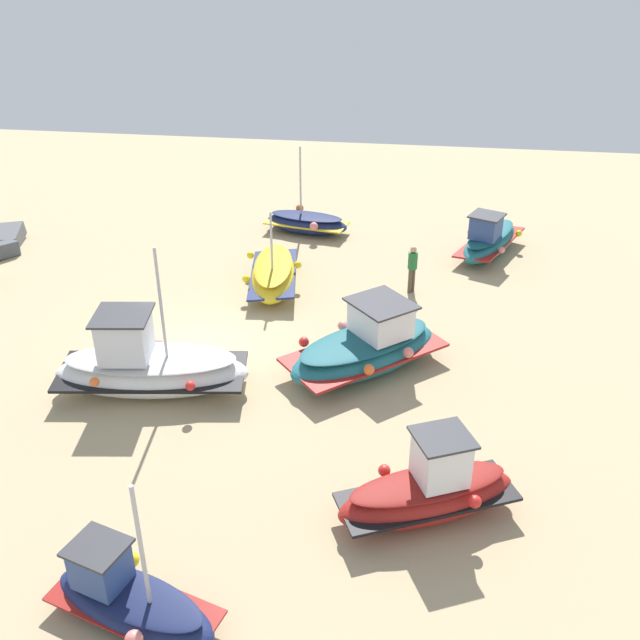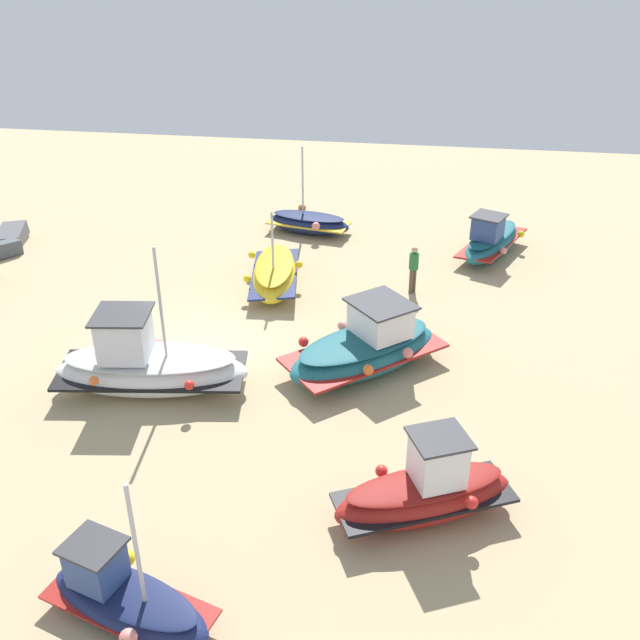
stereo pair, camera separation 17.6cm
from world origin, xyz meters
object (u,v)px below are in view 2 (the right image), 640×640
at_px(fishing_boat_0, 426,492).
at_px(fishing_boat_5, 491,241).
at_px(fishing_boat_6, 309,222).
at_px(person_walking, 414,266).
at_px(fishing_boat_4, 274,273).
at_px(fishing_boat_1, 148,366).
at_px(fishing_boat_2, 366,347).
at_px(fishing_boat_3, 124,597).

distance_m(fishing_boat_0, fishing_boat_5, 14.61).
bearing_deg(fishing_boat_6, person_walking, -37.19).
relative_size(fishing_boat_5, person_walking, 2.56).
xyz_separation_m(fishing_boat_0, fishing_boat_5, (14.46, -2.08, -0.08)).
height_order(fishing_boat_4, person_walking, fishing_boat_4).
height_order(fishing_boat_1, fishing_boat_4, fishing_boat_1).
distance_m(fishing_boat_1, person_walking, 9.79).
bearing_deg(fishing_boat_6, fishing_boat_0, -61.06).
relative_size(fishing_boat_1, fishing_boat_6, 1.49).
bearing_deg(fishing_boat_5, fishing_boat_4, -38.35).
bearing_deg(fishing_boat_5, fishing_boat_2, 0.07).
xyz_separation_m(fishing_boat_2, fishing_boat_6, (10.02, 3.37, -0.25)).
bearing_deg(fishing_boat_6, fishing_boat_2, -60.77).
relative_size(fishing_boat_3, fishing_boat_5, 0.81).
bearing_deg(fishing_boat_5, fishing_boat_1, -17.68).
distance_m(fishing_boat_5, fishing_boat_6, 7.37).
bearing_deg(fishing_boat_4, fishing_boat_1, 154.70).
distance_m(fishing_boat_2, fishing_boat_4, 6.07).
distance_m(fishing_boat_2, fishing_boat_6, 10.58).
height_order(fishing_boat_0, person_walking, fishing_boat_0).
bearing_deg(fishing_boat_3, fishing_boat_0, -130.24).
bearing_deg(fishing_boat_5, fishing_boat_0, 15.78).
bearing_deg(fishing_boat_0, person_walking, 68.86).
distance_m(fishing_boat_0, fishing_boat_6, 16.52).
bearing_deg(person_walking, fishing_boat_0, -50.30).
xyz_separation_m(fishing_boat_0, person_walking, (10.77, 0.73, 0.30)).
xyz_separation_m(fishing_boat_0, fishing_boat_3, (-3.40, 5.27, -0.18)).
height_order(fishing_boat_0, fishing_boat_6, fishing_boat_6).
height_order(fishing_boat_0, fishing_boat_5, fishing_boat_0).
bearing_deg(fishing_boat_4, person_walking, -95.45).
bearing_deg(fishing_boat_0, fishing_boat_2, 82.74).
height_order(fishing_boat_1, fishing_boat_2, fishing_boat_1).
height_order(fishing_boat_2, fishing_boat_3, fishing_boat_3).
xyz_separation_m(fishing_boat_1, fishing_boat_2, (1.97, -5.68, -0.06)).
height_order(fishing_boat_5, person_walking, fishing_boat_5).
height_order(fishing_boat_4, fishing_boat_6, fishing_boat_6).
relative_size(fishing_boat_5, fishing_boat_6, 1.19).
xyz_separation_m(fishing_boat_4, fishing_boat_5, (3.98, -7.58, 0.10)).
height_order(fishing_boat_3, fishing_boat_4, fishing_boat_3).
relative_size(fishing_boat_4, fishing_boat_6, 1.20).
xyz_separation_m(fishing_boat_0, fishing_boat_6, (15.69, 5.19, -0.24)).
xyz_separation_m(fishing_boat_1, fishing_boat_6, (11.99, -2.31, -0.31)).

